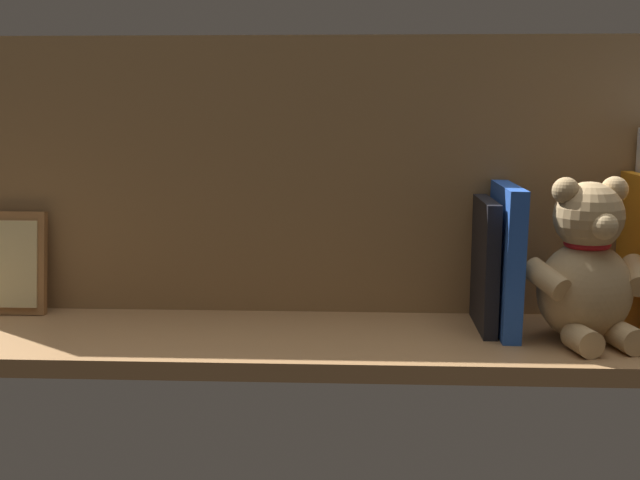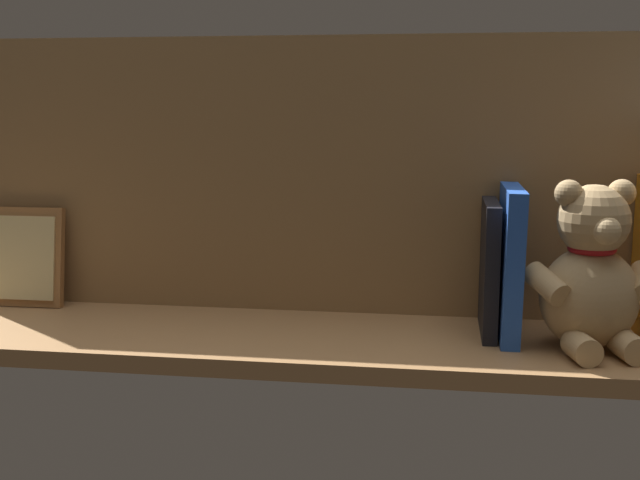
{
  "view_description": "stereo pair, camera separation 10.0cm",
  "coord_description": "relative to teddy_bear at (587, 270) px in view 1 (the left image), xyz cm",
  "views": [
    {
      "loc": [
        -4.72,
        98.43,
        28.96
      ],
      "look_at": [
        0.0,
        0.0,
        11.82
      ],
      "focal_mm": 45.14,
      "sensor_mm": 36.0,
      "label": 1
    },
    {
      "loc": [
        -14.66,
        97.44,
        28.96
      ],
      "look_at": [
        0.0,
        0.0,
        11.82
      ],
      "focal_mm": 45.14,
      "sensor_mm": 36.0,
      "label": 2
    }
  ],
  "objects": [
    {
      "name": "book_3",
      "position": [
        8.99,
        -4.38,
        0.45
      ],
      "size": [
        2.5,
        14.39,
        18.58
      ],
      "primitive_type": "cube",
      "rotation": [
        0.0,
        -0.01,
        0.0
      ],
      "color": "blue",
      "rests_on": "ground_plane"
    },
    {
      "name": "ground_plane",
      "position": [
        32.38,
        -2.16,
        -9.92
      ],
      "size": [
        112.7,
        25.63,
        2.2
      ],
      "primitive_type": "cube",
      "color": "#A87A4C"
    },
    {
      "name": "book_4",
      "position": [
        11.4,
        -5.26,
        -0.5
      ],
      "size": [
        1.77,
        12.63,
        16.64
      ],
      "primitive_type": "cube",
      "color": "black",
      "rests_on": "ground_plane"
    },
    {
      "name": "teddy_bear",
      "position": [
        0.0,
        0.0,
        0.0
      ],
      "size": [
        15.87,
        14.55,
        20.05
      ],
      "rotation": [
        0.0,
        0.0,
        0.22
      ],
      "color": "tan",
      "rests_on": "ground_plane"
    },
    {
      "name": "book_2",
      "position": [
        -7.69,
        -5.48,
        1.08
      ],
      "size": [
        1.41,
        12.18,
        19.79
      ],
      "primitive_type": "cube",
      "color": "orange",
      "rests_on": "ground_plane"
    },
    {
      "name": "picture_frame_leaning",
      "position": [
        76.05,
        -9.48,
        -1.85
      ],
      "size": [
        11.41,
        3.63,
        14.14
      ],
      "color": "#9E6B3D",
      "rests_on": "ground_plane"
    },
    {
      "name": "shelf_back_panel",
      "position": [
        32.38,
        -12.72,
        9.91
      ],
      "size": [
        112.7,
        1.5,
        37.46
      ],
      "primitive_type": "cube",
      "color": "#967246",
      "rests_on": "ground_plane"
    }
  ]
}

